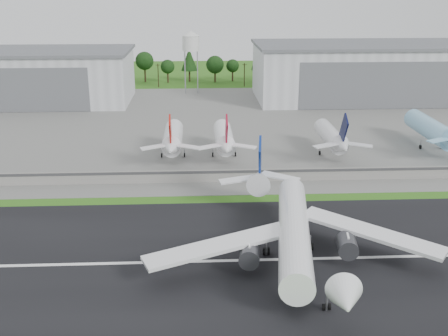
{
  "coord_description": "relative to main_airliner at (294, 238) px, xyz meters",
  "views": [
    {
      "loc": [
        -2.77,
        -86.86,
        51.18
      ],
      "look_at": [
        3.56,
        40.0,
        9.0
      ],
      "focal_mm": 45.0,
      "sensor_mm": 36.0,
      "label": 1
    }
  ],
  "objects": [
    {
      "name": "ground",
      "position": [
        -15.48,
        -9.57,
        -4.89
      ],
      "size": [
        600.0,
        600.0,
        0.0
      ],
      "primitive_type": "plane",
      "color": "#396C19",
      "rests_on": "ground"
    },
    {
      "name": "runway",
      "position": [
        -15.48,
        0.43,
        -4.84
      ],
      "size": [
        320.0,
        60.0,
        0.1
      ],
      "primitive_type": "cube",
      "color": "black",
      "rests_on": "ground"
    },
    {
      "name": "runway_centerline",
      "position": [
        -15.48,
        0.43,
        -4.78
      ],
      "size": [
        220.0,
        1.0,
        0.02
      ],
      "primitive_type": "cube",
      "color": "white",
      "rests_on": "runway"
    },
    {
      "name": "apron",
      "position": [
        -15.48,
        110.43,
        -4.84
      ],
      "size": [
        320.0,
        150.0,
        0.1
      ],
      "primitive_type": "cube",
      "color": "slate",
      "rests_on": "ground"
    },
    {
      "name": "blast_fence",
      "position": [
        -15.48,
        45.42,
        -3.09
      ],
      "size": [
        240.0,
        0.61,
        3.5
      ],
      "color": "gray",
      "rests_on": "ground"
    },
    {
      "name": "hangar_west",
      "position": [
        -95.48,
        155.35,
        6.74
      ],
      "size": [
        97.0,
        44.0,
        23.2
      ],
      "color": "silver",
      "rests_on": "ground"
    },
    {
      "name": "hangar_east",
      "position": [
        59.52,
        155.35,
        7.73
      ],
      "size": [
        102.0,
        47.0,
        25.2
      ],
      "color": "silver",
      "rests_on": "ground"
    },
    {
      "name": "water_tower",
      "position": [
        -20.48,
        175.43,
        19.66
      ],
      "size": [
        8.4,
        8.4,
        29.4
      ],
      "color": "#99999E",
      "rests_on": "ground"
    },
    {
      "name": "utility_poles",
      "position": [
        -15.48,
        190.43,
        -4.89
      ],
      "size": [
        230.0,
        3.0,
        12.0
      ],
      "primitive_type": null,
      "color": "black",
      "rests_on": "ground"
    },
    {
      "name": "treeline",
      "position": [
        -15.48,
        205.43,
        -4.89
      ],
      "size": [
        320.0,
        16.0,
        22.0
      ],
      "primitive_type": null,
      "color": "black",
      "rests_on": "ground"
    },
    {
      "name": "main_airliner",
      "position": [
        0.0,
        0.0,
        0.0
      ],
      "size": [
        56.69,
        59.2,
        18.17
      ],
      "rotation": [
        0.0,
        0.0,
        3.0
      ],
      "color": "white",
      "rests_on": "runway"
    },
    {
      "name": "parked_jet_red_a",
      "position": [
        -25.65,
        67.0,
        1.3
      ],
      "size": [
        7.36,
        31.29,
        16.71
      ],
      "color": "white",
      "rests_on": "ground"
    },
    {
      "name": "parked_jet_red_b",
      "position": [
        -9.99,
        66.98,
        1.21
      ],
      "size": [
        7.36,
        31.29,
        16.61
      ],
      "color": "white",
      "rests_on": "ground"
    },
    {
      "name": "parked_jet_navy",
      "position": [
        23.22,
        66.97,
        1.12
      ],
      "size": [
        7.36,
        31.29,
        16.51
      ],
      "color": "silver",
      "rests_on": "ground"
    },
    {
      "name": "parked_jet_skyblue",
      "position": [
        57.0,
        72.04,
        1.58
      ],
      "size": [
        7.36,
        37.29,
        17.05
      ],
      "color": "#84C1E4",
      "rests_on": "ground"
    }
  ]
}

